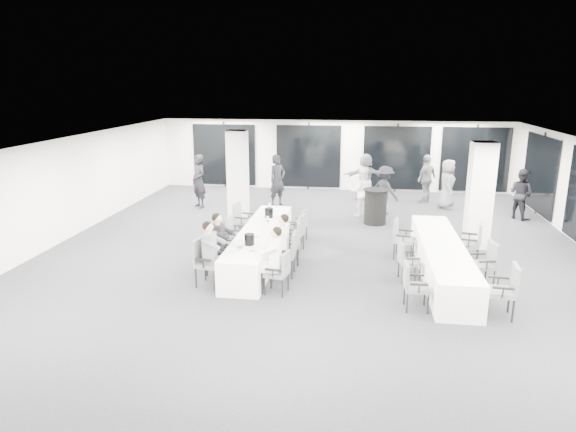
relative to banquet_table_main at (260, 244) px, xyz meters
name	(u,v)px	position (x,y,z in m)	size (l,w,h in m)	color
room	(352,191)	(2.21, 1.84, 1.01)	(14.04, 16.04, 2.84)	#25252A
column_left	(238,174)	(-1.47, 3.93, 1.02)	(0.60, 0.60, 2.80)	silver
column_right	(480,195)	(5.53, 1.73, 1.02)	(0.60, 0.60, 2.80)	silver
banquet_table_main	(260,244)	(0.00, 0.00, 0.00)	(0.90, 5.00, 0.75)	white
banquet_table_side	(442,259)	(4.30, -0.56, 0.00)	(0.90, 5.00, 0.75)	white
cocktail_table	(375,206)	(2.91, 3.67, 0.18)	(0.78, 0.78, 1.09)	black
chair_main_left_near	(205,259)	(-0.84, -1.86, 0.22)	(0.61, 0.65, 1.04)	#575A5F
chair_main_left_second	(215,251)	(-0.83, -1.16, 0.17)	(0.53, 0.58, 0.96)	#575A5F
chair_main_left_mid	(223,240)	(-0.84, -0.39, 0.18)	(0.53, 0.58, 0.98)	#575A5F
chair_main_left_fourth	(234,231)	(-0.83, 0.65, 0.12)	(0.47, 0.52, 0.87)	#575A5F
chair_main_left_far	(242,218)	(-0.84, 1.64, 0.20)	(0.58, 0.62, 1.00)	#575A5F
chair_main_right_near	(280,270)	(0.83, -2.11, 0.15)	(0.53, 0.57, 0.91)	#575A5F
chair_main_right_second	(288,251)	(0.84, -1.05, 0.20)	(0.51, 0.58, 1.01)	#575A5F
chair_main_right_mid	(292,240)	(0.84, -0.24, 0.21)	(0.60, 0.64, 1.03)	#575A5F
chair_main_right_fourth	(297,231)	(0.83, 0.68, 0.18)	(0.57, 0.61, 0.97)	#575A5F
chair_main_right_far	(300,223)	(0.82, 1.57, 0.13)	(0.54, 0.57, 0.88)	#575A5F
chair_side_left_near	(413,283)	(3.47, -2.51, 0.16)	(0.49, 0.55, 0.93)	#575A5F
chair_side_left_mid	(406,258)	(3.47, -1.00, 0.13)	(0.52, 0.55, 0.89)	#575A5F
chair_side_left_far	(401,236)	(3.47, 0.54, 0.19)	(0.59, 0.62, 0.99)	#575A5F
chair_side_right_near	(506,287)	(5.14, -2.61, 0.22)	(0.57, 0.62, 1.04)	#575A5F
chair_side_right_mid	(486,261)	(5.13, -1.07, 0.18)	(0.57, 0.61, 0.98)	#575A5F
chair_side_right_far	(473,241)	(5.14, 0.30, 0.22)	(0.62, 0.65, 1.04)	#575A5F
seated_guest_a	(212,250)	(-0.67, -1.88, 0.44)	(0.50, 0.38, 1.44)	slate
seated_guest_b	(221,240)	(-0.67, -1.17, 0.44)	(0.50, 0.38, 1.44)	black
seated_guest_c	(272,256)	(0.67, -2.09, 0.44)	(0.50, 0.38, 1.44)	white
seated_guest_d	(280,241)	(0.67, -1.05, 0.44)	(0.50, 0.38, 1.44)	white
standing_guest_a	(277,177)	(-0.46, 5.61, 0.65)	(0.75, 0.60, 2.06)	black
standing_guest_b	(362,188)	(2.49, 4.54, 0.55)	(0.90, 0.55, 1.86)	white
standing_guest_c	(385,187)	(3.24, 4.97, 0.54)	(1.18, 0.60, 1.82)	black
standing_guest_d	(427,176)	(4.81, 6.88, 0.62)	(1.17, 0.65, 1.98)	slate
standing_guest_e	(448,181)	(5.42, 6.07, 0.59)	(0.93, 0.57, 1.92)	slate
standing_guest_f	(365,174)	(2.61, 7.07, 0.60)	(1.79, 0.69, 1.95)	slate
standing_guest_g	(199,178)	(-3.13, 5.00, 0.68)	(0.77, 0.62, 2.10)	black
standing_guest_h	(521,191)	(7.53, 4.94, 0.54)	(0.89, 0.54, 1.84)	black
ice_bucket_near	(249,239)	(0.00, -1.25, 0.50)	(0.22, 0.22, 0.25)	black
ice_bucket_far	(269,213)	(0.02, 1.16, 0.50)	(0.23, 0.23, 0.26)	black
water_bottle_a	(240,246)	(-0.10, -1.70, 0.49)	(0.07, 0.07, 0.23)	silver
water_bottle_b	(268,220)	(0.11, 0.50, 0.48)	(0.07, 0.07, 0.21)	silver
water_bottle_c	(270,207)	(-0.09, 1.87, 0.49)	(0.07, 0.07, 0.23)	silver
plate_a	(240,247)	(-0.16, -1.46, 0.39)	(0.20, 0.20, 0.03)	white
plate_b	(252,251)	(0.16, -1.69, 0.39)	(0.20, 0.20, 0.03)	white
plate_c	(256,237)	(0.04, -0.70, 0.39)	(0.18, 0.18, 0.03)	white
wine_glass	(255,247)	(0.26, -1.87, 0.54)	(0.08, 0.08, 0.22)	silver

